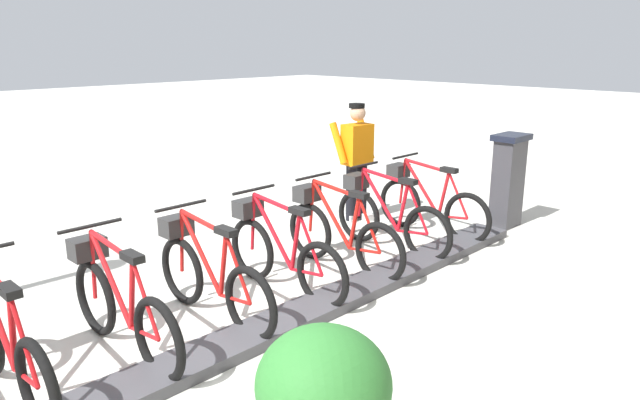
# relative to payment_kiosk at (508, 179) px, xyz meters

# --- Properties ---
(ground_plane) EXTENTS (60.00, 60.00, 0.00)m
(ground_plane) POSITION_rel_payment_kiosk_xyz_m (-0.05, 4.75, -0.67)
(ground_plane) COLOR silver
(dock_rail_base) EXTENTS (0.44, 8.61, 0.10)m
(dock_rail_base) POSITION_rel_payment_kiosk_xyz_m (-0.05, 4.75, -0.62)
(dock_rail_base) COLOR #47474C
(dock_rail_base) RESTS_ON ground
(payment_kiosk) EXTENTS (0.36, 0.52, 1.28)m
(payment_kiosk) POSITION_rel_payment_kiosk_xyz_m (0.00, 0.00, 0.00)
(payment_kiosk) COLOR #38383D
(payment_kiosk) RESTS_ON ground
(bike_docked_0) EXTENTS (1.72, 0.54, 1.02)m
(bike_docked_0) POSITION_rel_payment_kiosk_xyz_m (0.57, 1.05, -0.24)
(bike_docked_0) COLOR black
(bike_docked_0) RESTS_ON ground
(bike_docked_1) EXTENTS (1.72, 0.54, 1.02)m
(bike_docked_1) POSITION_rel_payment_kiosk_xyz_m (0.57, 1.92, -0.24)
(bike_docked_1) COLOR black
(bike_docked_1) RESTS_ON ground
(bike_docked_2) EXTENTS (1.72, 0.54, 1.02)m
(bike_docked_2) POSITION_rel_payment_kiosk_xyz_m (0.57, 2.78, -0.24)
(bike_docked_2) COLOR black
(bike_docked_2) RESTS_ON ground
(bike_docked_3) EXTENTS (1.72, 0.54, 1.02)m
(bike_docked_3) POSITION_rel_payment_kiosk_xyz_m (0.57, 3.65, -0.24)
(bike_docked_3) COLOR black
(bike_docked_3) RESTS_ON ground
(bike_docked_4) EXTENTS (1.72, 0.54, 1.02)m
(bike_docked_4) POSITION_rel_payment_kiosk_xyz_m (0.57, 4.52, -0.24)
(bike_docked_4) COLOR black
(bike_docked_4) RESTS_ON ground
(bike_docked_5) EXTENTS (1.72, 0.54, 1.02)m
(bike_docked_5) POSITION_rel_payment_kiosk_xyz_m (0.57, 5.39, -0.24)
(bike_docked_5) COLOR black
(bike_docked_5) RESTS_ON ground
(bike_docked_6) EXTENTS (1.72, 0.54, 1.02)m
(bike_docked_6) POSITION_rel_payment_kiosk_xyz_m (0.57, 6.25, -0.24)
(bike_docked_6) COLOR black
(bike_docked_6) RESTS_ON ground
(worker_near_rack) EXTENTS (0.50, 0.65, 1.66)m
(worker_near_rack) POSITION_rel_payment_kiosk_xyz_m (1.66, 1.25, 0.24)
(worker_near_rack) COLOR white
(worker_near_rack) RESTS_ON ground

